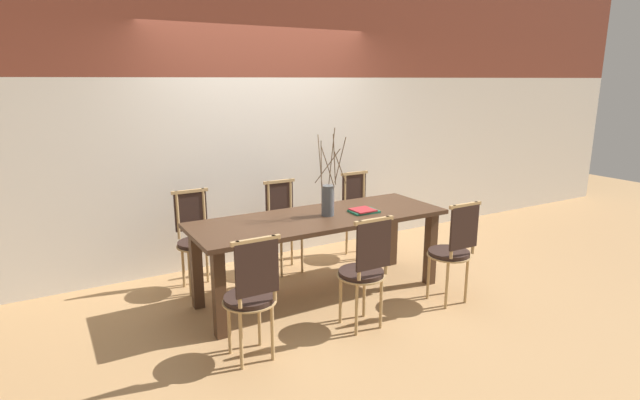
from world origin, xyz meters
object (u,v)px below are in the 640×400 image
at_px(vase_centerpiece, 328,198).
at_px(book_stack, 363,211).
at_px(dining_table, 320,228).
at_px(chair_far_center, 359,211).
at_px(chair_near_center, 453,248).

distance_m(vase_centerpiece, book_stack, 0.38).
distance_m(dining_table, vase_centerpiece, 0.28).
xyz_separation_m(dining_table, vase_centerpiece, (0.07, -0.02, 0.27)).
height_order(chair_far_center, book_stack, chair_far_center).
height_order(chair_near_center, chair_far_center, same).
relative_size(dining_table, vase_centerpiece, 2.95).
distance_m(chair_near_center, chair_far_center, 1.48).
height_order(dining_table, chair_far_center, chair_far_center).
distance_m(chair_far_center, vase_centerpiece, 1.21).
xyz_separation_m(dining_table, chair_far_center, (0.93, 0.74, -0.13)).
xyz_separation_m(chair_far_center, book_stack, (-0.52, -0.82, 0.26)).
distance_m(dining_table, chair_far_center, 1.20).
bearing_deg(dining_table, vase_centerpiece, -12.70).
distance_m(dining_table, book_stack, 0.44).
height_order(vase_centerpiece, book_stack, vase_centerpiece).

